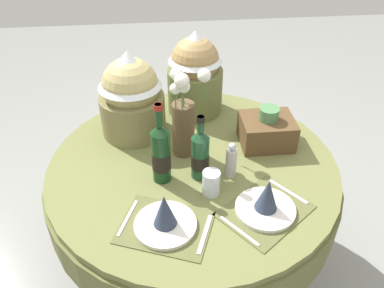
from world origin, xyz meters
name	(u,v)px	position (x,y,z in m)	size (l,w,h in m)	color
ground	(193,263)	(0.00, 0.00, 0.00)	(8.00, 8.00, 0.00)	gray
dining_table	(193,185)	(0.00, 0.00, 0.60)	(1.35, 1.35, 0.75)	olive
place_setting_left	(165,218)	(-0.14, -0.37, 0.80)	(0.41, 0.36, 0.16)	brown
place_setting_right	(266,203)	(0.25, -0.33, 0.80)	(0.43, 0.41, 0.16)	brown
flower_vase	(184,117)	(-0.03, 0.08, 0.95)	(0.18, 0.15, 0.43)	brown
wine_bottle_left	(200,154)	(0.02, -0.10, 0.87)	(0.08, 0.08, 0.31)	#194223
wine_bottle_right	(161,153)	(-0.14, -0.10, 0.89)	(0.08, 0.08, 0.38)	#143819
tumbler_near_left	(211,183)	(0.05, -0.21, 0.80)	(0.07, 0.07, 0.11)	silver
pepper_mill	(231,161)	(0.16, -0.11, 0.83)	(0.05, 0.05, 0.17)	#B7B2AD
gift_tub_back_left	(131,92)	(-0.27, 0.28, 0.98)	(0.32, 0.32, 0.43)	olive
gift_tub_back_centre	(195,70)	(0.06, 0.46, 0.99)	(0.29, 0.29, 0.45)	olive
woven_basket_side_right	(267,130)	(0.37, 0.11, 0.82)	(0.25, 0.21, 0.20)	brown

